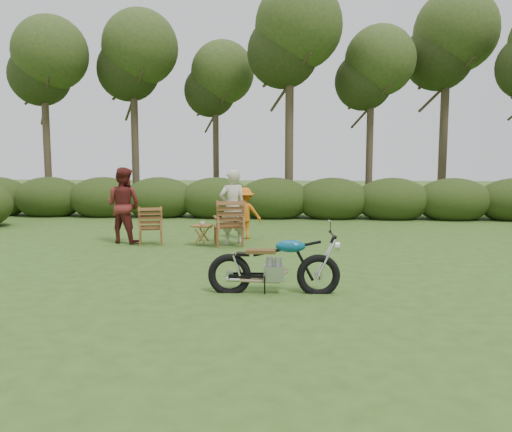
# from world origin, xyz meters

# --- Properties ---
(ground) EXTENTS (80.00, 80.00, 0.00)m
(ground) POSITION_xyz_m (0.00, 0.00, 0.00)
(ground) COLOR #2F4918
(ground) RESTS_ON ground
(tree_line) EXTENTS (22.52, 11.62, 8.14)m
(tree_line) POSITION_xyz_m (0.50, 9.74, 3.81)
(tree_line) COLOR #35271C
(tree_line) RESTS_ON ground
(motorcycle) EXTENTS (1.90, 0.79, 1.07)m
(motorcycle) POSITION_xyz_m (0.42, -0.73, 0.00)
(motorcycle) COLOR #0E88BC
(motorcycle) RESTS_ON ground
(lawn_chair_right) EXTENTS (0.90, 0.90, 1.06)m
(lawn_chair_right) POSITION_xyz_m (-0.81, 3.34, 0.00)
(lawn_chair_right) COLOR brown
(lawn_chair_right) RESTS_ON ground
(lawn_chair_left) EXTENTS (0.77, 0.77, 0.90)m
(lawn_chair_left) POSITION_xyz_m (-2.67, 3.37, 0.00)
(lawn_chair_left) COLOR brown
(lawn_chair_left) RESTS_ON ground
(side_table) EXTENTS (0.51, 0.44, 0.48)m
(side_table) POSITION_xyz_m (-1.43, 3.29, 0.24)
(side_table) COLOR brown
(side_table) RESTS_ON ground
(cup) EXTENTS (0.15, 0.15, 0.09)m
(cup) POSITION_xyz_m (-1.41, 3.28, 0.52)
(cup) COLOR beige
(cup) RESTS_ON side_table
(adult_a) EXTENTS (0.77, 0.67, 1.76)m
(adult_a) POSITION_xyz_m (-0.74, 3.51, 0.00)
(adult_a) COLOR beige
(adult_a) RESTS_ON ground
(adult_b) EXTENTS (1.02, 0.88, 1.81)m
(adult_b) POSITION_xyz_m (-3.37, 3.55, 0.00)
(adult_b) COLOR #5D1D1A
(adult_b) RESTS_ON ground
(child) EXTENTS (0.86, 0.52, 1.29)m
(child) POSITION_xyz_m (-0.54, 4.39, 0.00)
(child) COLOR orange
(child) RESTS_ON ground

